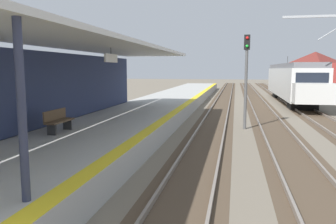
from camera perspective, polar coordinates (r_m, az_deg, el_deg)
name	(u,v)px	position (r m, az deg, el deg)	size (l,w,h in m)	color
station_platform	(133,121)	(19.07, -5.97, -1.48)	(5.00, 80.00, 0.91)	#A8A8A3
station_building_with_canopy	(43,87)	(14.11, -20.50, 4.02)	(4.85, 24.00, 4.43)	#4C4C4C
track_pair_nearest_platform	(215,120)	(22.26, 8.05, -1.30)	(2.34, 120.00, 0.16)	#4C3D2D
track_pair_middle	(269,121)	(22.33, 16.79, -1.51)	(2.34, 120.00, 0.16)	#4C3D2D
track_pair_far_side	(326,123)	(22.91, 25.29, -1.69)	(2.34, 120.00, 0.16)	#4C3D2D
approaching_train	(293,81)	(35.73, 20.40, 4.97)	(2.93, 19.60, 4.76)	silver
rail_signal_post	(246,72)	(19.10, 13.14, 6.64)	(0.32, 0.34, 5.20)	#4C4C4C
platform_bench	(58,120)	(13.75, -18.16, -1.33)	(0.45, 1.60, 0.88)	brown
distant_trackside_house	(315,69)	(65.59, 23.65, 6.69)	(6.60, 5.28, 6.40)	maroon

